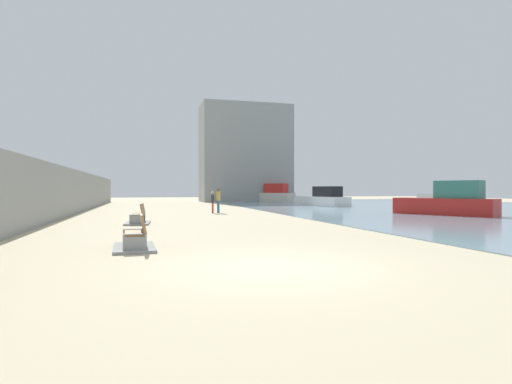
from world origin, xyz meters
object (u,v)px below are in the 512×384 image
Objects in this scene: person_walking at (218,198)px; boat_nearest at (323,199)px; person_standing at (213,201)px; boat_far_left at (447,202)px; bench_near at (135,240)px; boat_far_right at (441,196)px; boat_outer at (271,195)px; bench_far at (138,219)px.

person_walking is 0.25× the size of boat_nearest.
boat_far_left reaches higher than person_standing.
boat_far_left reaches higher than bench_near.
boat_nearest is at bearing -159.06° from boat_far_right.
boat_far_left is at bearing -84.43° from boat_nearest.
person_walking is 0.26× the size of boat_outer.
bench_far is 9.47m from person_walking.
bench_far is (-0.05, 8.51, 0.00)m from bench_near.
person_standing is 36.77m from boat_far_right.
bench_far is at bearing 90.33° from bench_near.
boat_far_right reaches higher than person_walking.
person_standing is (4.85, 7.76, 0.64)m from bench_far.
boat_outer is at bearing 94.55° from boat_nearest.
boat_far_left is (13.90, -6.40, -0.05)m from person_standing.
bench_near is 21.15m from boat_far_left.
boat_outer is at bearing 67.46° from bench_near.
boat_far_right is (18.81, 23.21, 0.01)m from boat_far_left.
boat_nearest is (12.39, 9.03, -0.14)m from person_standing.
person_walking is 0.44m from person_standing.
bench_far is 0.32× the size of boat_outer.
bench_far is 1.23× the size of person_walking.
person_standing is 25.24m from boat_outer.
boat_outer is 13.57m from boat_nearest.
boat_nearest is (11.98, 8.95, -0.30)m from person_walking.
bench_far is 0.35× the size of boat_far_left.
person_standing is at bearing 57.99° from bench_far.
bench_far is at bearing -146.81° from boat_far_right.
person_walking reaches higher than person_standing.
boat_far_left reaches higher than person_walking.
boat_far_left is at bearing -24.74° from person_standing.
bench_far is 1.42× the size of person_standing.
boat_far_right reaches higher than bench_far.
person_walking reaches higher than bench_far.
boat_nearest is at bearing 36.09° from person_standing.
person_walking reaches higher than bench_near.
boat_far_right is at bearing 27.20° from person_standing.
bench_near and bench_far have the same top height.
boat_far_right is at bearing 33.19° from bench_far.
bench_near is at bearing -89.67° from bench_far.
boat_outer is (-2.58, 28.97, 0.08)m from boat_far_left.
bench_far is at bearing -135.76° from boat_nearest.
boat_outer is 22.15m from boat_far_right.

